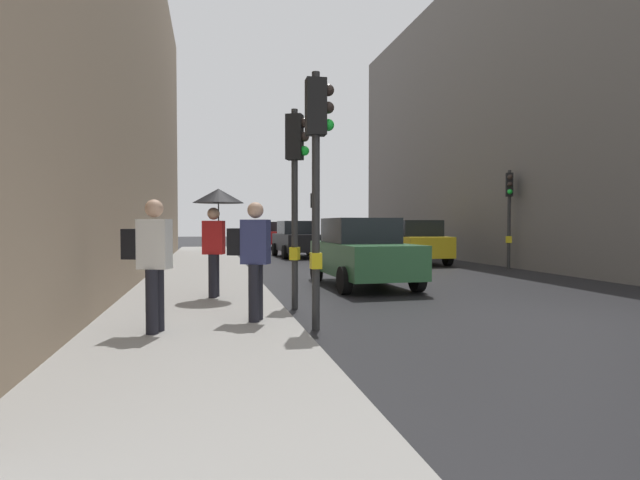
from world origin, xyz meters
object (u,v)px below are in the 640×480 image
object	(u,v)px
traffic_light_near_right	(296,172)
pedestrian_with_umbrella	(217,212)
traffic_light_near_left	(317,153)
car_yellow_taxi	(414,242)
pedestrian_with_black_backpack	(151,257)
traffic_light_mid_street	(509,201)
traffic_light_far_median	(313,210)
car_dark_suv	(297,239)
car_red_sedan	(272,235)
car_green_estate	(362,252)
pedestrian_with_grey_backpack	(253,254)

from	to	relation	value
traffic_light_near_right	pedestrian_with_umbrella	size ratio (longest dim) A/B	1.75
traffic_light_near_left	car_yellow_taxi	world-z (taller)	traffic_light_near_left
traffic_light_near_left	pedestrian_with_black_backpack	distance (m)	2.83
traffic_light_mid_street	traffic_light_far_median	size ratio (longest dim) A/B	1.01
car_dark_suv	pedestrian_with_black_backpack	bearing A→B (deg)	-105.98
car_red_sedan	traffic_light_far_median	bearing A→B (deg)	-69.48
car_green_estate	pedestrian_with_grey_backpack	size ratio (longest dim) A/B	2.40
traffic_light_near_right	car_red_sedan	distance (m)	24.67
traffic_light_near_right	car_dark_suv	size ratio (longest dim) A/B	0.88
traffic_light_near_left	traffic_light_mid_street	bearing A→B (deg)	44.72
traffic_light_mid_street	pedestrian_with_grey_backpack	world-z (taller)	traffic_light_mid_street
traffic_light_near_right	car_dark_suv	xyz separation A→B (m)	(2.63, 15.02, -1.71)
car_green_estate	pedestrian_with_black_backpack	size ratio (longest dim) A/B	2.40
traffic_light_near_left	pedestrian_with_umbrella	bearing A→B (deg)	118.05
traffic_light_mid_street	traffic_light_near_right	size ratio (longest dim) A/B	0.94
car_yellow_taxi	pedestrian_with_umbrella	world-z (taller)	pedestrian_with_umbrella
traffic_light_near_right	car_red_sedan	xyz separation A→B (m)	(2.51, 24.48, -1.71)
car_yellow_taxi	car_dark_suv	distance (m)	6.40
traffic_light_far_median	traffic_light_near_right	distance (m)	20.08
traffic_light_near_right	car_red_sedan	size ratio (longest dim) A/B	0.89
car_dark_suv	car_red_sedan	xyz separation A→B (m)	(-0.12, 9.46, 0.00)
traffic_light_near_left	pedestrian_with_grey_backpack	bearing A→B (deg)	173.52
car_dark_suv	car_green_estate	world-z (taller)	same
traffic_light_far_median	traffic_light_near_right	bearing A→B (deg)	-102.48
car_yellow_taxi	pedestrian_with_grey_backpack	distance (m)	13.99
car_dark_suv	pedestrian_with_black_backpack	size ratio (longest dim) A/B	2.42
car_yellow_taxi	pedestrian_with_umbrella	size ratio (longest dim) A/B	1.99
traffic_light_near_left	car_yellow_taxi	size ratio (longest dim) A/B	0.91
traffic_light_mid_street	car_red_sedan	xyz separation A→B (m)	(-6.41, 17.56, -1.56)
pedestrian_with_black_backpack	pedestrian_with_umbrella	bearing A→B (deg)	73.91
car_yellow_taxi	car_green_estate	size ratio (longest dim) A/B	1.00
car_red_sedan	pedestrian_with_black_backpack	distance (m)	27.28
car_green_estate	pedestrian_with_grey_backpack	world-z (taller)	pedestrian_with_grey_backpack
pedestrian_with_umbrella	pedestrian_with_black_backpack	size ratio (longest dim) A/B	1.21
car_green_estate	pedestrian_with_umbrella	xyz separation A→B (m)	(-3.71, -2.38, 0.96)
traffic_light_mid_street	pedestrian_with_umbrella	bearing A→B (deg)	-149.40
pedestrian_with_black_backpack	pedestrian_with_grey_backpack	world-z (taller)	same
pedestrian_with_umbrella	pedestrian_with_black_backpack	world-z (taller)	pedestrian_with_umbrella
traffic_light_mid_street	traffic_light_near_right	world-z (taller)	traffic_light_near_right
traffic_light_far_median	car_yellow_taxi	bearing A→B (deg)	-76.98
traffic_light_mid_street	pedestrian_with_umbrella	size ratio (longest dim) A/B	1.65
car_yellow_taxi	pedestrian_with_umbrella	xyz separation A→B (m)	(-8.01, -9.19, 0.96)
traffic_light_near_right	car_yellow_taxi	size ratio (longest dim) A/B	0.88
pedestrian_with_black_backpack	pedestrian_with_grey_backpack	distance (m)	1.49
traffic_light_near_left	car_yellow_taxi	bearing A→B (deg)	61.12
car_red_sedan	pedestrian_with_umbrella	xyz separation A→B (m)	(-3.95, -23.70, 0.96)
car_dark_suv	car_green_estate	size ratio (longest dim) A/B	1.01
pedestrian_with_umbrella	pedestrian_with_black_backpack	xyz separation A→B (m)	(-0.91, -3.14, -0.68)
car_green_estate	car_red_sedan	world-z (taller)	same
pedestrian_with_black_backpack	pedestrian_with_grey_backpack	bearing A→B (deg)	21.48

